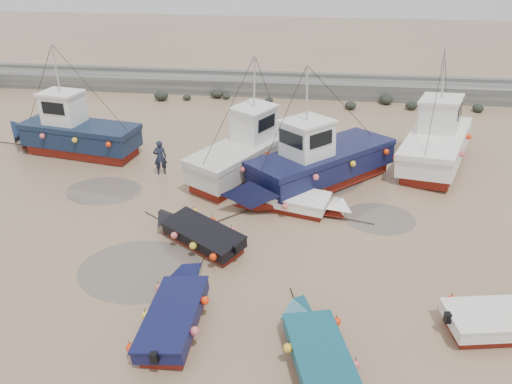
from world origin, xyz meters
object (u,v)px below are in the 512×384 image
person (162,174)px  cabin_boat_2 (314,164)px  cabin_boat_0 (71,131)px  cabin_boat_1 (249,149)px  dinghy_4 (198,231)px  dinghy_5 (299,200)px  cabin_boat_3 (440,140)px  dinghy_2 (317,349)px  dinghy_1 (178,310)px

person → cabin_boat_2: bearing=157.5°
cabin_boat_0 → cabin_boat_1: bearing=-87.1°
dinghy_4 → cabin_boat_0: (-9.34, 8.31, 0.80)m
dinghy_4 → dinghy_5: (4.07, 3.17, 0.00)m
cabin_boat_2 → person: (-8.15, 0.59, -1.31)m
cabin_boat_3 → cabin_boat_1: bearing=-145.7°
cabin_boat_0 → cabin_boat_1: 10.66m
dinghy_2 → cabin_boat_1: bearing=90.0°
dinghy_5 → cabin_boat_3: bearing=145.3°
dinghy_1 → dinghy_2: bearing=-13.9°
dinghy_1 → dinghy_4: (-0.40, 4.86, 0.00)m
dinghy_4 → cabin_boat_3: (11.55, 9.49, 0.80)m
dinghy_1 → cabin_boat_3: size_ratio=0.62×
cabin_boat_0 → cabin_boat_2: 14.29m
dinghy_5 → person: (-7.53, 3.04, -0.55)m
dinghy_4 → person: bearing=63.6°
dinghy_2 → cabin_boat_3: 16.89m
dinghy_1 → dinghy_4: 4.88m
dinghy_2 → cabin_boat_3: size_ratio=0.58×
dinghy_2 → cabin_boat_1: size_ratio=0.61×
dinghy_4 → cabin_boat_0: cabin_boat_0 is taller
dinghy_2 → cabin_boat_1: (-3.78, 13.06, 0.79)m
dinghy_4 → cabin_boat_3: bearing=-16.1°
dinghy_2 → dinghy_5: 9.28m
dinghy_4 → cabin_boat_0: 12.53m
dinghy_2 → cabin_boat_0: bearing=118.8°
dinghy_1 → cabin_boat_3: (11.15, 14.36, 0.80)m
dinghy_1 → cabin_boat_1: 11.92m
dinghy_2 → dinghy_1: bearing=149.3°
dinghy_2 → person: bearing=108.5°
dinghy_1 → person: dinghy_1 is taller
dinghy_5 → cabin_boat_0: size_ratio=0.58×
dinghy_2 → person: (-8.47, 12.26, -0.55)m
dinghy_2 → dinghy_4: size_ratio=1.07×
cabin_boat_0 → dinghy_5: bearing=-101.0°
cabin_boat_0 → dinghy_2: bearing=-125.1°
cabin_boat_1 → dinghy_4: bearing=-70.4°
dinghy_2 → dinghy_4: 7.87m
cabin_boat_1 → cabin_boat_2: 3.72m
dinghy_1 → cabin_boat_2: bearing=68.4°
cabin_boat_3 → dinghy_4: bearing=-119.8°
cabin_boat_1 → cabin_boat_2: bearing=7.7°
dinghy_5 → cabin_boat_3: (7.48, 6.32, 0.80)m
cabin_boat_0 → cabin_boat_3: 20.93m
person → dinghy_4: bearing=100.8°
dinghy_5 → cabin_boat_1: size_ratio=0.62×
dinghy_5 → cabin_boat_0: bearing=-95.9°
cabin_boat_3 → cabin_boat_2: bearing=-129.8°
person → dinghy_1: bearing=90.9°
cabin_boat_2 → dinghy_1: bearing=114.3°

